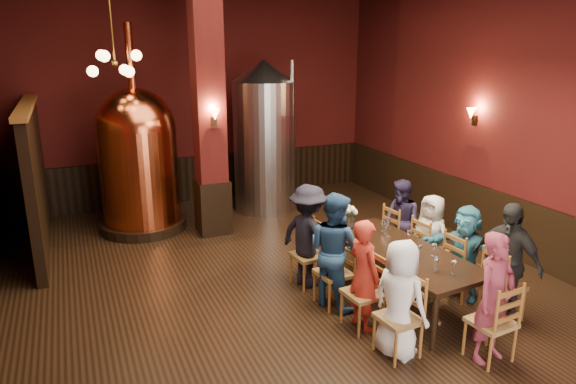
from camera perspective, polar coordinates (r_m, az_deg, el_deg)
name	(u,v)px	position (r m, az deg, el deg)	size (l,w,h in m)	color
room	(287,136)	(6.73, -0.10, 6.25)	(10.00, 10.02, 4.50)	black
wainscot_right	(502,222)	(9.42, 22.65, -3.10)	(0.08, 9.90, 1.00)	black
wainscot_back	(200,178)	(11.72, -9.73, 1.58)	(7.90, 0.08, 1.00)	black
column	(209,112)	(9.26, -8.79, 8.80)	(0.58, 0.58, 4.50)	#4B1010
partition	(36,181)	(9.56, -26.18, 1.14)	(0.22, 3.50, 2.40)	black
pendant_cluster	(115,63)	(9.03, -18.69, 13.40)	(0.90, 0.90, 1.70)	#A57226
sconce_wall	(475,116)	(9.56, 20.08, 7.95)	(0.20, 0.20, 0.36)	black
sconce_column	(214,117)	(8.98, -8.28, 8.27)	(0.20, 0.20, 0.36)	black
dining_table	(400,254)	(7.12, 12.37, -6.71)	(1.20, 2.48, 0.75)	black
chair_0	(398,318)	(6.03, 12.17, -13.49)	(0.46, 0.46, 0.92)	brown
person_0	(400,299)	(5.93, 12.31, -11.56)	(0.67, 0.44, 1.38)	white
chair_1	(363,293)	(6.49, 8.31, -11.04)	(0.46, 0.46, 0.92)	brown
person_1	(364,275)	(6.38, 8.40, -9.08)	(0.51, 0.34, 1.41)	red
chair_2	(333,273)	(6.97, 5.08, -8.91)	(0.46, 0.46, 0.92)	brown
person_2	(334,250)	(6.84, 5.14, -6.43)	(0.77, 0.38, 1.57)	navy
chair_3	(308,255)	(7.49, 2.26, -7.02)	(0.46, 0.46, 0.92)	brown
person_3	(308,236)	(7.38, 2.28, -4.90)	(0.98, 0.56, 1.51)	black
chair_4	(503,285)	(7.16, 22.81, -9.52)	(0.46, 0.46, 0.92)	brown
person_4	(506,262)	(7.03, 23.09, -7.16)	(0.91, 0.38, 1.56)	black
chair_5	(463,266)	(7.55, 18.88, -7.76)	(0.46, 0.46, 0.92)	brown
person_5	(465,252)	(7.47, 19.03, -6.32)	(1.23, 0.39, 1.33)	teal
chair_6	(429,249)	(7.96, 15.44, -6.17)	(0.46, 0.46, 0.92)	brown
person_6	(430,237)	(7.90, 15.54, -4.89)	(0.64, 0.41, 1.30)	beige
chair_7	(400,235)	(8.42, 12.33, -4.71)	(0.46, 0.46, 0.92)	brown
person_7	(401,222)	(8.35, 12.42, -3.29)	(0.66, 0.33, 1.36)	#241D3A
chair_8	(491,322)	(6.25, 21.66, -13.23)	(0.46, 0.46, 0.92)	brown
person_8	(494,298)	(6.12, 21.94, -10.87)	(0.55, 0.36, 1.50)	maroon
copper_kettle	(139,158)	(9.86, -16.28, 3.60)	(1.60, 1.60, 3.76)	black
steel_vessel	(265,137)	(10.67, -2.61, 6.15)	(1.57, 1.57, 3.10)	#B2B2B7
rose_vase	(351,213)	(7.68, 7.04, -2.35)	(0.21, 0.21, 0.36)	white
wine_glass_0	(420,252)	(6.85, 14.41, -6.44)	(0.07, 0.07, 0.17)	white
wine_glass_1	(453,268)	(6.50, 17.88, -8.01)	(0.07, 0.07, 0.17)	white
wine_glass_2	(363,230)	(7.46, 8.29, -4.18)	(0.07, 0.07, 0.17)	white
wine_glass_3	(385,229)	(7.53, 10.78, -4.11)	(0.07, 0.07, 0.17)	white
wine_glass_4	(436,263)	(6.56, 16.13, -7.62)	(0.07, 0.07, 0.17)	white
wine_glass_5	(409,236)	(7.34, 13.28, -4.82)	(0.07, 0.07, 0.17)	white
wine_glass_6	(434,250)	(6.94, 15.88, -6.26)	(0.07, 0.07, 0.17)	white
wine_glass_7	(388,224)	(7.76, 11.10, -3.52)	(0.07, 0.07, 0.17)	white
wine_glass_8	(436,265)	(6.50, 16.13, -7.82)	(0.07, 0.07, 0.17)	white
wine_glass_9	(383,226)	(7.65, 10.50, -3.76)	(0.07, 0.07, 0.17)	white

